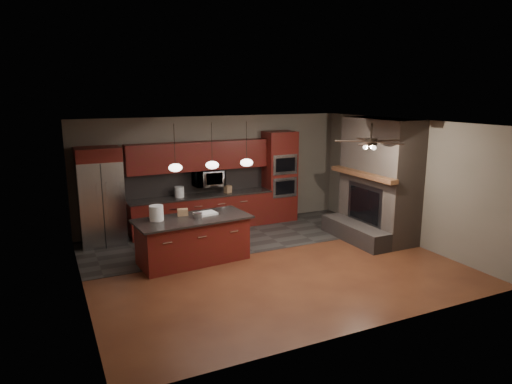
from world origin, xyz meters
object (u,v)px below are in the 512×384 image
white_bucket (156,213)px  paint_can (198,216)px  oven_tower (280,176)px  refrigerator (101,197)px  kitchen_island (193,240)px  cardboard_box (183,212)px  counter_bucket (179,192)px  microwave (208,178)px  counter_box (228,189)px  paint_tray (206,214)px

white_bucket → paint_can: size_ratio=1.83×
oven_tower → refrigerator: size_ratio=1.08×
oven_tower → white_bucket: bearing=-153.6°
kitchen_island → white_bucket: bearing=164.5°
oven_tower → cardboard_box: oven_tower is taller
cardboard_box → counter_bucket: size_ratio=0.83×
cardboard_box → microwave: bearing=68.1°
kitchen_island → counter_box: counter_box is taller
refrigerator → cardboard_box: (1.39, -1.64, -0.12)m
microwave → kitchen_island: microwave is taller
refrigerator → paint_can: size_ratio=13.56×
counter_box → kitchen_island: bearing=-152.1°
kitchen_island → counter_bucket: 2.09m
microwave → paint_can: bearing=-114.6°
paint_can → counter_box: counter_box is taller
paint_tray → oven_tower: bearing=26.6°
white_bucket → counter_box: (2.23, 1.81, -0.08)m
refrigerator → kitchen_island: 2.52m
paint_can → cardboard_box: size_ratio=0.77×
cardboard_box → kitchen_island: bearing=-53.4°
paint_can → white_bucket: bearing=165.5°
cardboard_box → counter_bucket: (0.43, 1.72, 0.04)m
refrigerator → paint_tray: 2.56m
paint_can → counter_box: bearing=54.3°
cardboard_box → counter_box: (1.66, 1.67, 0.01)m
paint_can → refrigerator: bearing=129.1°
oven_tower → counter_box: size_ratio=12.86×
oven_tower → counter_box: bearing=-178.4°
microwave → paint_can: size_ratio=4.50×
refrigerator → counter_bucket: (1.82, 0.08, -0.08)m
counter_bucket → paint_can: bearing=-95.8°
counter_bucket → counter_box: size_ratio=1.38×
refrigerator → white_bucket: refrigerator is taller
white_bucket → oven_tower: bearing=26.4°
counter_box → counter_bucket: bearing=154.1°
oven_tower → white_bucket: oven_tower is taller
oven_tower → kitchen_island: oven_tower is taller
cardboard_box → white_bucket: bearing=-154.7°
microwave → paint_can: (-0.97, -2.11, -0.33)m
microwave → paint_tray: microwave is taller
microwave → counter_bucket: 0.81m
microwave → kitchen_island: 2.45m
oven_tower → paint_tray: (-2.72, -1.85, -0.25)m
kitchen_island → white_bucket: 0.92m
paint_tray → paint_can: bearing=-146.0°
microwave → counter_box: 0.58m
white_bucket → paint_tray: white_bucket is taller
cardboard_box → counter_box: 2.36m
refrigerator → white_bucket: bearing=-65.1°
microwave → kitchen_island: size_ratio=0.31×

